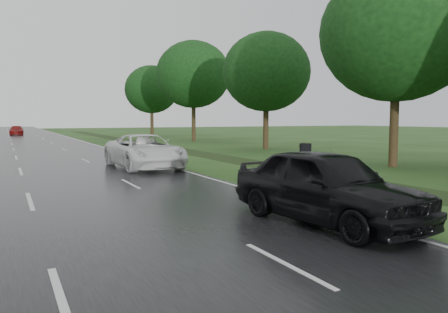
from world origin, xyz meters
name	(u,v)px	position (x,y,z in m)	size (l,w,h in m)	color
ground	(63,308)	(0.00, 0.00, 0.00)	(220.00, 220.00, 0.00)	#234418
road	(11,142)	(0.00, 45.00, 0.02)	(14.00, 180.00, 0.04)	black
edge_stripe_east	(78,140)	(6.75, 45.00, 0.04)	(0.12, 180.00, 0.01)	silver
center_line	(11,141)	(0.00, 45.00, 0.04)	(0.12, 180.00, 0.01)	silver
drainage_ditch	(220,157)	(11.50, 18.71, 0.04)	(2.20, 120.00, 0.56)	#1F3313
tree_east_b	(397,33)	(17.00, 10.00, 6.68)	(7.60, 7.60, 10.11)	#312214
tree_east_c	(266,72)	(18.20, 24.00, 6.14)	(7.00, 7.00, 9.29)	#312214
tree_east_d	(193,75)	(17.80, 38.00, 7.15)	(8.00, 8.00, 10.76)	#312214
tree_east_f	(151,89)	(17.50, 52.00, 6.37)	(7.20, 7.20, 9.62)	#312214
pedestrian	(302,167)	(8.18, 5.81, 0.85)	(0.80, 0.82, 1.66)	#A5998C
white_pickup	(144,151)	(5.50, 14.92, 0.86)	(2.72, 5.90, 1.64)	white
dark_sedan	(326,186)	(6.00, 2.00, 0.91)	(2.05, 5.10, 1.74)	black
far_car_red	(16,130)	(1.00, 64.78, 0.70)	(1.85, 4.56, 1.32)	maroon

